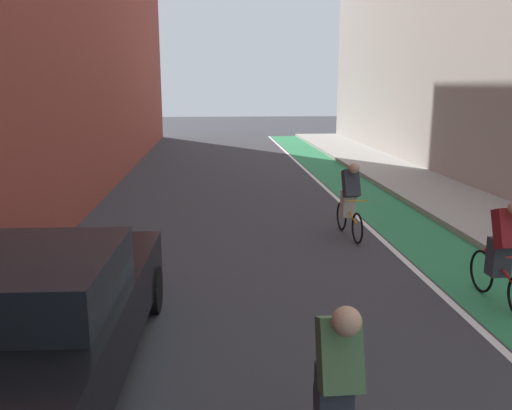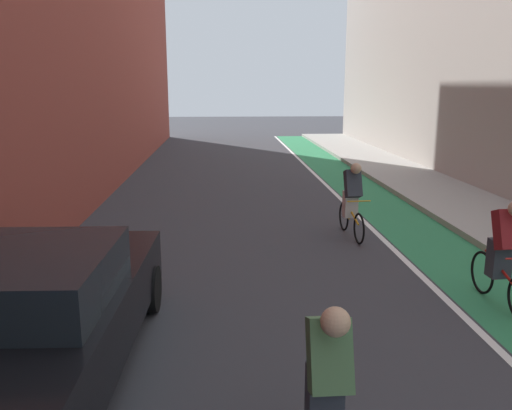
{
  "view_description": "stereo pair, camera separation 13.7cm",
  "coord_description": "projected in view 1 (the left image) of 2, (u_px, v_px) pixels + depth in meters",
  "views": [
    {
      "loc": [
        -1.15,
        4.38,
        3.13
      ],
      "look_at": [
        -0.47,
        12.89,
        1.2
      ],
      "focal_mm": 37.15,
      "sensor_mm": 36.0,
      "label": 1
    },
    {
      "loc": [
        -1.01,
        4.37,
        3.13
      ],
      "look_at": [
        -0.47,
        12.89,
        1.2
      ],
      "focal_mm": 37.15,
      "sensor_mm": 36.0,
      "label": 2
    }
  ],
  "objects": [
    {
      "name": "parked_sedan_black",
      "position": [
        43.0,
        317.0,
        5.47
      ],
      "size": [
        2.03,
        4.77,
        1.53
      ],
      "color": "black",
      "rests_on": "ground"
    },
    {
      "name": "cyclist_mid",
      "position": [
        337.0,
        391.0,
        4.12
      ],
      "size": [
        0.48,
        1.67,
        1.59
      ],
      "color": "black",
      "rests_on": "ground"
    },
    {
      "name": "lane_divider_stripe",
      "position": [
        345.0,
        206.0,
        14.06
      ],
      "size": [
        0.12,
        39.72,
        0.0
      ],
      "primitive_type": "cube",
      "color": "white",
      "rests_on": "ground"
    },
    {
      "name": "sidewalk_right",
      "position": [
        455.0,
        201.0,
        14.28
      ],
      "size": [
        2.62,
        39.72,
        0.14
      ],
      "primitive_type": "cube",
      "color": "#A8A59E",
      "rests_on": "ground"
    },
    {
      "name": "cyclist_trailing",
      "position": [
        503.0,
        252.0,
        7.56
      ],
      "size": [
        0.48,
        1.71,
        1.61
      ],
      "color": "black",
      "rests_on": "ground"
    },
    {
      "name": "cyclist_far",
      "position": [
        350.0,
        199.0,
        11.07
      ],
      "size": [
        0.48,
        1.68,
        1.6
      ],
      "color": "black",
      "rests_on": "ground"
    },
    {
      "name": "bike_lane_paint",
      "position": [
        378.0,
        205.0,
        14.13
      ],
      "size": [
        1.6,
        39.72,
        0.0
      ],
      "primitive_type": "cube",
      "color": "#2D8451",
      "rests_on": "ground"
    },
    {
      "name": "ground_plane",
      "position": [
        266.0,
        227.0,
        11.94
      ],
      "size": [
        87.39,
        87.39,
        0.0
      ],
      "primitive_type": "plane",
      "color": "#38383D"
    }
  ]
}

